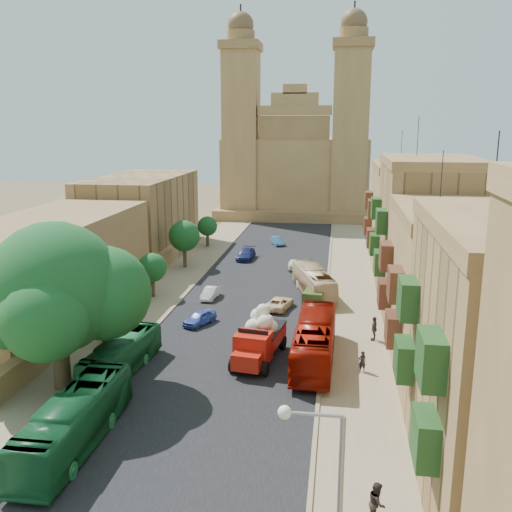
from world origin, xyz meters
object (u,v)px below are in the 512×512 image
(street_tree_a, at_px, (103,305))
(street_tree_b, at_px, (152,268))
(car_dkblue, at_px, (246,254))
(ficus_tree, at_px, (57,292))
(car_blue_b, at_px, (277,241))
(bus_cream_east, at_px, (314,282))
(car_blue_a, at_px, (200,318))
(bus_green_north, at_px, (121,356))
(pedestrian_b, at_px, (377,503))
(street_tree_d, at_px, (207,226))
(pedestrian_c, at_px, (374,329))
(olive_pickup, at_px, (316,297))
(car_white_a, at_px, (210,293))
(church, at_px, (297,163))
(street_tree_c, at_px, (184,236))
(bus_red_east, at_px, (315,341))
(red_truck, at_px, (259,337))
(pedestrian_a, at_px, (362,361))
(bus_green_south, at_px, (75,421))
(car_white_b, at_px, (294,264))
(car_cream, at_px, (279,303))
(streetlamp, at_px, (325,496))

(street_tree_a, relative_size, street_tree_b, 1.01)
(street_tree_a, distance_m, car_dkblue, 29.84)
(ficus_tree, height_order, car_blue_b, ficus_tree)
(bus_cream_east, height_order, car_blue_a, bus_cream_east)
(bus_green_north, relative_size, car_dkblue, 1.93)
(pedestrian_b, bearing_deg, street_tree_b, 37.44)
(street_tree_d, bearing_deg, car_dkblue, -46.83)
(ficus_tree, relative_size, pedestrian_c, 5.55)
(ficus_tree, distance_m, street_tree_b, 20.31)
(olive_pickup, distance_m, car_blue_b, 27.83)
(bus_green_north, height_order, car_white_a, bus_green_north)
(church, relative_size, pedestrian_c, 18.49)
(street_tree_c, bearing_deg, street_tree_a, -90.00)
(bus_cream_east, bearing_deg, bus_green_north, 42.51)
(bus_green_north, bearing_deg, ficus_tree, -131.71)
(church, height_order, bus_red_east, church)
(red_truck, height_order, pedestrian_a, red_truck)
(street_tree_b, distance_m, car_white_a, 6.22)
(church, height_order, street_tree_d, church)
(bus_red_east, bearing_deg, street_tree_a, -4.24)
(street_tree_d, xyz_separation_m, car_dkblue, (6.54, -6.98, -2.15))
(street_tree_c, distance_m, pedestrian_b, 46.79)
(street_tree_d, relative_size, red_truck, 0.60)
(ficus_tree, relative_size, street_tree_a, 2.46)
(olive_pickup, bearing_deg, bus_green_north, -126.89)
(street_tree_b, distance_m, bus_green_north, 17.82)
(bus_green_south, xyz_separation_m, car_blue_b, (5.01, 52.87, -0.88))
(street_tree_c, relative_size, car_dkblue, 1.23)
(street_tree_d, xyz_separation_m, red_truck, (12.51, -37.84, -1.09))
(church, distance_m, car_white_b, 42.69)
(church, bearing_deg, pedestrian_b, -83.35)
(car_cream, bearing_deg, car_blue_a, 52.67)
(street_tree_a, bearing_deg, car_white_a, 64.72)
(street_tree_d, relative_size, bus_cream_east, 0.43)
(street_tree_a, distance_m, street_tree_c, 24.01)
(bus_cream_east, relative_size, pedestrian_a, 6.48)
(ficus_tree, xyz_separation_m, street_tree_c, (-0.60, 31.99, -2.66))
(street_tree_b, relative_size, olive_pickup, 1.00)
(ficus_tree, bearing_deg, car_white_b, 69.47)
(car_blue_a, xyz_separation_m, car_blue_b, (3.03, 33.54, -0.02))
(red_truck, bearing_deg, car_cream, 88.79)
(pedestrian_b, bearing_deg, bus_green_south, 80.41)
(car_blue_a, bearing_deg, pedestrian_b, -35.34)
(bus_green_north, bearing_deg, pedestrian_b, -31.72)
(street_tree_c, height_order, bus_green_north, street_tree_c)
(church, height_order, pedestrian_a, church)
(olive_pickup, bearing_deg, street_tree_c, 141.70)
(street_tree_a, distance_m, streetlamp, 29.92)
(street_tree_c, bearing_deg, street_tree_d, 90.00)
(street_tree_d, distance_m, car_blue_a, 31.90)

